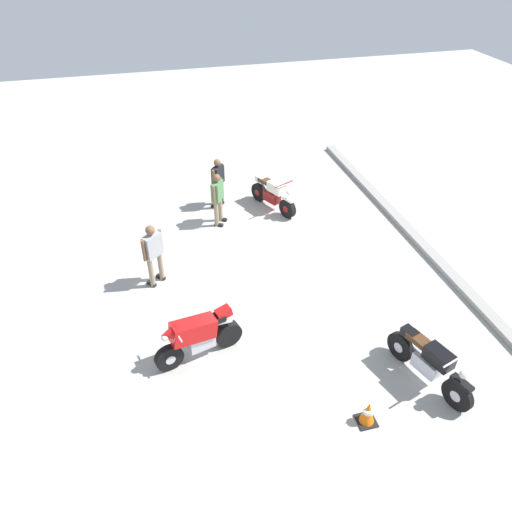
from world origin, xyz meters
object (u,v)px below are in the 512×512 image
object	(u,v)px
motorcycle_red_sportbike	(198,335)
person_in_gray_shirt	(153,251)
person_in_black_shirt	(218,180)
person_in_green_shirt	(218,196)
traffic_cone	(368,413)
motorcycle_black_cruiser	(429,362)
motorcycle_cream_vintage	(273,195)

from	to	relation	value
motorcycle_red_sportbike	person_in_gray_shirt	size ratio (longest dim) A/B	1.13
person_in_gray_shirt	person_in_black_shirt	bearing A→B (deg)	-74.09
person_in_green_shirt	person_in_black_shirt	bearing A→B (deg)	111.09
motorcycle_red_sportbike	traffic_cone	world-z (taller)	motorcycle_red_sportbike
motorcycle_red_sportbike	person_in_black_shirt	size ratio (longest dim) A/B	1.20
motorcycle_red_sportbike	person_in_green_shirt	xyz separation A→B (m)	(-5.11, 1.41, 0.32)
motorcycle_black_cruiser	person_in_gray_shirt	distance (m)	6.68
motorcycle_cream_vintage	person_in_green_shirt	xyz separation A→B (m)	(0.44, -1.81, 0.43)
motorcycle_cream_vintage	motorcycle_black_cruiser	size ratio (longest dim) A/B	0.90
motorcycle_red_sportbike	traffic_cone	size ratio (longest dim) A/B	3.64
motorcycle_cream_vintage	person_in_black_shirt	world-z (taller)	person_in_black_shirt
person_in_black_shirt	motorcycle_red_sportbike	bearing A→B (deg)	115.09
person_in_black_shirt	traffic_cone	world-z (taller)	person_in_black_shirt
person_in_gray_shirt	traffic_cone	xyz separation A→B (m)	(5.09, 3.37, -0.71)
motorcycle_cream_vintage	motorcycle_black_cruiser	world-z (taller)	motorcycle_black_cruiser
motorcycle_cream_vintage	motorcycle_black_cruiser	distance (m)	7.42
motorcycle_cream_vintage	motorcycle_red_sportbike	xyz separation A→B (m)	(5.55, -3.23, 0.11)
traffic_cone	motorcycle_black_cruiser	bearing A→B (deg)	111.21
motorcycle_black_cruiser	person_in_green_shirt	world-z (taller)	person_in_green_shirt
motorcycle_red_sportbike	person_in_green_shirt	distance (m)	5.31
person_in_black_shirt	traffic_cone	bearing A→B (deg)	137.36
motorcycle_red_sportbike	person_in_gray_shirt	bearing A→B (deg)	-92.59
motorcycle_cream_vintage	motorcycle_red_sportbike	bearing A→B (deg)	-55.20
motorcycle_red_sportbike	motorcycle_black_cruiser	xyz separation A→B (m)	(1.79, 4.29, -0.07)
person_in_green_shirt	motorcycle_red_sportbike	bearing A→B (deg)	-72.91
motorcycle_cream_vintage	person_in_green_shirt	world-z (taller)	person_in_green_shirt
motorcycle_cream_vintage	person_in_black_shirt	xyz separation A→B (m)	(-0.57, -1.61, 0.42)
person_in_gray_shirt	person_in_green_shirt	xyz separation A→B (m)	(-2.41, 2.05, -0.06)
motorcycle_black_cruiser	motorcycle_red_sportbike	bearing A→B (deg)	-130.13
person_in_gray_shirt	person_in_black_shirt	world-z (taller)	person_in_gray_shirt
person_in_green_shirt	motorcycle_black_cruiser	bearing A→B (deg)	-34.82
motorcycle_cream_vintage	motorcycle_black_cruiser	xyz separation A→B (m)	(7.34, 1.06, 0.03)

